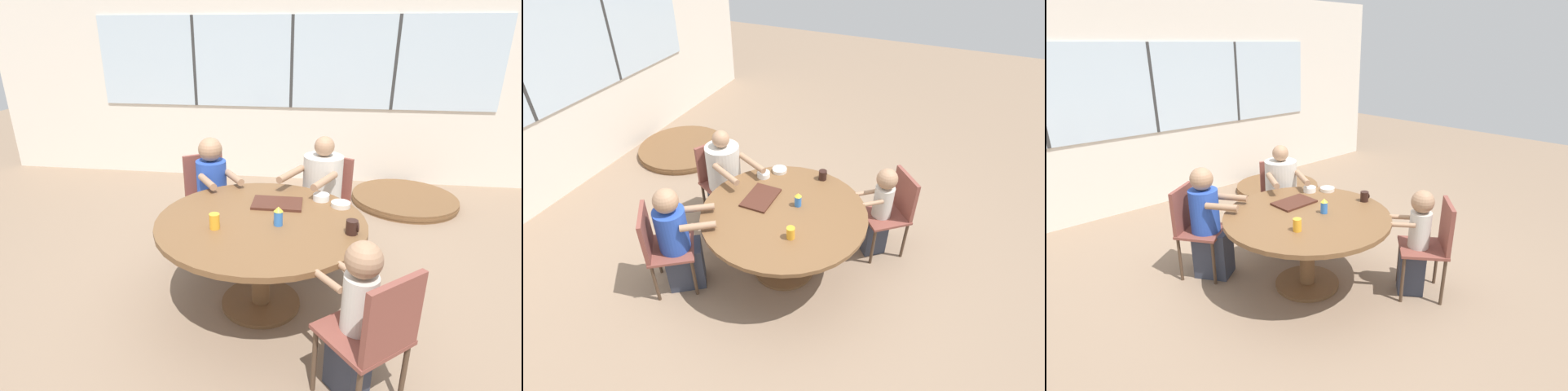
{
  "view_description": "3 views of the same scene",
  "coord_description": "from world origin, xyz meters",
  "views": [
    {
      "loc": [
        0.36,
        -2.57,
        1.95
      ],
      "look_at": [
        0.0,
        0.0,
        0.9
      ],
      "focal_mm": 28.0,
      "sensor_mm": 36.0,
      "label": 1
    },
    {
      "loc": [
        -2.55,
        -1.14,
        3.01
      ],
      "look_at": [
        0.0,
        0.0,
        0.9
      ],
      "focal_mm": 28.0,
      "sensor_mm": 36.0,
      "label": 2
    },
    {
      "loc": [
        -2.27,
        -2.4,
        2.15
      ],
      "look_at": [
        0.0,
        0.0,
        0.9
      ],
      "focal_mm": 28.0,
      "sensor_mm": 36.0,
      "label": 3
    }
  ],
  "objects": [
    {
      "name": "bowl_cereal",
      "position": [
        0.42,
        0.41,
        0.74
      ],
      "size": [
        0.13,
        0.13,
        0.05
      ],
      "color": "white",
      "rests_on": "dining_table"
    },
    {
      "name": "person_man_blue_shirt",
      "position": [
        -0.54,
        0.78,
        0.51
      ],
      "size": [
        0.51,
        0.56,
        1.09
      ],
      "rotation": [
        0.0,
        0.0,
        -2.53
      ],
      "color": "#333847",
      "rests_on": "ground_plane"
    },
    {
      "name": "coffee_mug",
      "position": [
        0.62,
        -0.14,
        0.77
      ],
      "size": [
        0.08,
        0.08,
        0.1
      ],
      "color": "black",
      "rests_on": "dining_table"
    },
    {
      "name": "chair_for_woman_green_shirt",
      "position": [
        0.49,
        1.0,
        0.53
      ],
      "size": [
        0.54,
        0.54,
        0.89
      ],
      "rotation": [
        0.0,
        0.0,
        -3.6
      ],
      "color": "brown",
      "rests_on": "ground_plane"
    },
    {
      "name": "dining_table",
      "position": [
        0.0,
        0.0,
        0.59
      ],
      "size": [
        1.49,
        1.49,
        0.72
      ],
      "color": "brown",
      "rests_on": "ground_plane"
    },
    {
      "name": "food_tray_dark",
      "position": [
        0.09,
        0.28,
        0.73
      ],
      "size": [
        0.38,
        0.26,
        0.02
      ],
      "color": "#472319",
      "rests_on": "dining_table"
    },
    {
      "name": "chair_for_toddler",
      "position": [
        0.71,
        -0.86,
        0.53
      ],
      "size": [
        0.56,
        0.56,
        0.89
      ],
      "rotation": [
        0.0,
        0.0,
        0.69
      ],
      "color": "brown",
      "rests_on": "ground_plane"
    },
    {
      "name": "bowl_white_shallow",
      "position": [
        0.57,
        0.3,
        0.74
      ],
      "size": [
        0.15,
        0.15,
        0.04
      ],
      "color": "silver",
      "rests_on": "dining_table"
    },
    {
      "name": "chair_for_man_blue_shirt",
      "position": [
        -0.64,
        0.91,
        0.53
      ],
      "size": [
        0.56,
        0.56,
        0.89
      ],
      "rotation": [
        0.0,
        0.0,
        -2.53
      ],
      "color": "brown",
      "rests_on": "ground_plane"
    },
    {
      "name": "ground_plane",
      "position": [
        0.0,
        0.0,
        0.0
      ],
      "size": [
        16.0,
        16.0,
        0.0
      ],
      "primitive_type": "plane",
      "color": "#8C725B"
    },
    {
      "name": "person_toddler",
      "position": [
        0.61,
        -0.74,
        0.5
      ],
      "size": [
        0.36,
        0.38,
        0.99
      ],
      "rotation": [
        0.0,
        0.0,
        0.69
      ],
      "color": "#333847",
      "rests_on": "ground_plane"
    },
    {
      "name": "juice_glass",
      "position": [
        -0.29,
        -0.19,
        0.77
      ],
      "size": [
        0.07,
        0.07,
        0.11
      ],
      "color": "gold",
      "rests_on": "dining_table"
    },
    {
      "name": "sippy_cup",
      "position": [
        0.13,
        -0.08,
        0.79
      ],
      "size": [
        0.06,
        0.06,
        0.14
      ],
      "color": "blue",
      "rests_on": "dining_table"
    },
    {
      "name": "folded_table_stack",
      "position": [
        1.46,
        2.22,
        0.04
      ],
      "size": [
        1.25,
        1.25,
        0.09
      ],
      "color": "brown",
      "rests_on": "ground_plane"
    },
    {
      "name": "person_woman_green_shirt",
      "position": [
        0.42,
        0.85,
        0.49
      ],
      "size": [
        0.58,
        0.71,
        1.12
      ],
      "rotation": [
        0.0,
        0.0,
        -3.6
      ],
      "color": "#333847",
      "rests_on": "ground_plane"
    }
  ]
}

